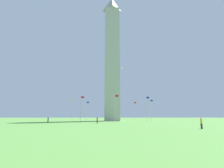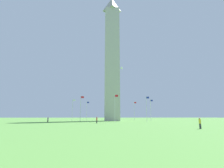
# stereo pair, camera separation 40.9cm
# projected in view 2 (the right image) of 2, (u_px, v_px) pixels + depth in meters

# --- Properties ---
(ground_plane) EXTENTS (260.00, 260.00, 0.00)m
(ground_plane) POSITION_uv_depth(u_px,v_px,m) (112.00, 121.00, 67.50)
(ground_plane) COLOR #548C3D
(obelisk_monument) EXTENTS (6.11, 6.11, 55.58)m
(obelisk_monument) POSITION_uv_depth(u_px,v_px,m) (112.00, 55.00, 72.69)
(obelisk_monument) COLOR #B7B2A8
(obelisk_monument) RESTS_ON ground
(flagpole_n) EXTENTS (1.12, 0.14, 8.71)m
(flagpole_n) POSITION_uv_depth(u_px,v_px,m) (151.00, 109.00, 69.25)
(flagpole_n) COLOR silver
(flagpole_n) RESTS_ON ground
(flagpole_ne) EXTENTS (1.12, 0.14, 8.71)m
(flagpole_ne) POSITION_uv_depth(u_px,v_px,m) (134.00, 110.00, 80.08)
(flagpole_ne) COLOR silver
(flagpole_ne) RESTS_ON ground
(flagpole_e) EXTENTS (1.12, 0.14, 8.71)m
(flagpole_e) POSITION_uv_depth(u_px,v_px,m) (110.00, 110.00, 84.06)
(flagpole_e) COLOR silver
(flagpole_e) RESTS_ON ground
(flagpole_se) EXTENTS (1.12, 0.14, 8.71)m
(flagpole_se) POSITION_uv_depth(u_px,v_px,m) (87.00, 110.00, 78.86)
(flagpole_se) COLOR silver
(flagpole_se) RESTS_ON ground
(flagpole_s) EXTENTS (1.12, 0.14, 8.71)m
(flagpole_s) POSITION_uv_depth(u_px,v_px,m) (73.00, 109.00, 67.52)
(flagpole_s) COLOR silver
(flagpole_s) RESTS_ON ground
(flagpole_sw) EXTENTS (1.12, 0.14, 8.71)m
(flagpole_sw) POSITION_uv_depth(u_px,v_px,m) (81.00, 108.00, 56.69)
(flagpole_sw) COLOR silver
(flagpole_sw) RESTS_ON ground
(flagpole_w) EXTENTS (1.12, 0.14, 8.71)m
(flagpole_w) POSITION_uv_depth(u_px,v_px,m) (115.00, 107.00, 52.72)
(flagpole_w) COLOR silver
(flagpole_w) RESTS_ON ground
(flagpole_nw) EXTENTS (1.12, 0.14, 8.71)m
(flagpole_nw) POSITION_uv_depth(u_px,v_px,m) (147.00, 108.00, 57.92)
(flagpole_nw) COLOR silver
(flagpole_nw) RESTS_ON ground
(person_purple_shirt) EXTENTS (0.32, 0.32, 1.62)m
(person_purple_shirt) POSITION_uv_depth(u_px,v_px,m) (48.00, 120.00, 52.00)
(person_purple_shirt) COLOR #2D2D38
(person_purple_shirt) RESTS_ON ground
(person_red_shirt) EXTENTS (0.32, 0.32, 1.78)m
(person_red_shirt) POSITION_uv_depth(u_px,v_px,m) (97.00, 120.00, 45.74)
(person_red_shirt) COLOR #2D2D38
(person_red_shirt) RESTS_ON ground
(person_yellow_shirt) EXTENTS (0.32, 0.32, 1.72)m
(person_yellow_shirt) POSITION_uv_depth(u_px,v_px,m) (200.00, 123.00, 26.05)
(person_yellow_shirt) COLOR #2D2D38
(person_yellow_shirt) RESTS_ON ground
(kite_white_delta) EXTENTS (1.89, 1.77, 2.38)m
(kite_white_delta) POSITION_uv_depth(u_px,v_px,m) (122.00, 68.00, 62.09)
(kite_white_delta) COLOR white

